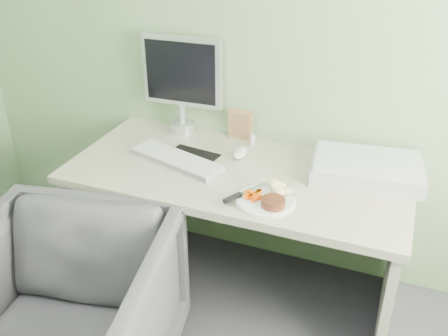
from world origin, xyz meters
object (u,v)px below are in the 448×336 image
at_px(plate, 265,201).
at_px(desk_chair, 68,317).
at_px(monitor, 182,80).
at_px(desk, 237,203).
at_px(scanner, 366,169).

relative_size(plate, desk_chair, 0.31).
height_order(monitor, desk_chair, monitor).
xyz_separation_m(desk, plate, (0.20, -0.22, 0.19)).
relative_size(desk, plate, 6.30).
height_order(scanner, monitor, monitor).
bearing_deg(desk_chair, plate, 31.29).
height_order(desk, plate, plate).
xyz_separation_m(desk, scanner, (0.57, 0.16, 0.22)).
bearing_deg(monitor, scanner, -10.81).
bearing_deg(desk, desk_chair, -118.72).
bearing_deg(monitor, desk_chair, -92.62).
xyz_separation_m(plate, scanner, (0.37, 0.38, 0.03)).
distance_m(desk, scanner, 0.63).
xyz_separation_m(plate, desk_chair, (-0.64, -0.58, -0.36)).
height_order(plate, monitor, monitor).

